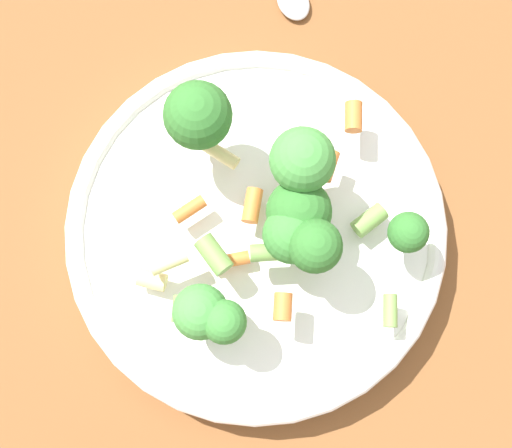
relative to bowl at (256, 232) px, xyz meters
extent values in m
plane|color=brown|center=(0.00, 0.00, -0.02)|extent=(3.00, 3.00, 0.00)
cylinder|color=white|center=(0.00, 0.00, 0.00)|extent=(0.28, 0.28, 0.03)
torus|color=white|center=(0.00, 0.00, 0.01)|extent=(0.28, 0.28, 0.01)
cylinder|color=#8CB766|center=(-0.07, 0.02, 0.03)|extent=(0.01, 0.01, 0.02)
sphere|color=#479342|center=(-0.07, 0.02, 0.05)|extent=(0.04, 0.04, 0.04)
cylinder|color=#8CB766|center=(-0.08, 0.01, 0.04)|extent=(0.01, 0.01, 0.01)
sphere|color=#3D8438|center=(-0.08, 0.01, 0.06)|extent=(0.03, 0.03, 0.03)
cylinder|color=#8CB766|center=(-0.01, -0.03, 0.04)|extent=(0.01, 0.01, 0.01)
sphere|color=#3D8438|center=(-0.01, -0.03, 0.06)|extent=(0.04, 0.04, 0.04)
cylinder|color=#8CB766|center=(0.01, -0.10, 0.04)|extent=(0.01, 0.01, 0.01)
sphere|color=#33722D|center=(0.01, -0.10, 0.05)|extent=(0.03, 0.03, 0.03)
cylinder|color=#8CB766|center=(-0.02, -0.04, 0.05)|extent=(0.01, 0.01, 0.02)
sphere|color=#33722D|center=(-0.02, -0.04, 0.07)|extent=(0.04, 0.04, 0.04)
cylinder|color=#8CB766|center=(0.04, -0.02, 0.05)|extent=(0.02, 0.02, 0.02)
sphere|color=#479342|center=(0.04, -0.02, 0.08)|extent=(0.04, 0.04, 0.04)
cylinder|color=#8CB766|center=(0.01, -0.03, 0.03)|extent=(0.02, 0.02, 0.02)
sphere|color=#33722D|center=(0.01, -0.03, 0.06)|extent=(0.05, 0.05, 0.05)
cylinder|color=#8CB766|center=(0.05, 0.05, 0.05)|extent=(0.02, 0.02, 0.02)
sphere|color=#33722D|center=(0.05, 0.05, 0.08)|extent=(0.05, 0.05, 0.05)
cylinder|color=orange|center=(-0.03, 0.01, 0.02)|extent=(0.02, 0.03, 0.01)
cylinder|color=orange|center=(-0.06, -0.03, 0.05)|extent=(0.02, 0.02, 0.01)
cylinder|color=orange|center=(0.00, 0.05, 0.03)|extent=(0.02, 0.02, 0.01)
cylinder|color=beige|center=(-0.05, 0.06, 0.03)|extent=(0.01, 0.02, 0.01)
cylinder|color=#729E4C|center=(-0.01, -0.04, 0.04)|extent=(0.02, 0.02, 0.01)
cylinder|color=#729E4C|center=(-0.03, 0.02, 0.05)|extent=(0.03, 0.03, 0.01)
cylinder|color=#729E4C|center=(-0.02, -0.01, 0.05)|extent=(0.02, 0.02, 0.01)
cylinder|color=beige|center=(-0.04, 0.05, 0.04)|extent=(0.02, 0.03, 0.01)
cylinder|color=#729E4C|center=(-0.06, 0.03, 0.03)|extent=(0.02, 0.02, 0.01)
cylinder|color=orange|center=(0.05, -0.04, 0.04)|extent=(0.02, 0.01, 0.01)
cylinder|color=#729E4C|center=(-0.04, -0.10, 0.04)|extent=(0.02, 0.01, 0.01)
cylinder|color=#729E4C|center=(-0.07, 0.04, 0.04)|extent=(0.02, 0.01, 0.01)
cylinder|color=orange|center=(0.01, 0.01, 0.03)|extent=(0.03, 0.01, 0.01)
cylinder|color=orange|center=(0.09, -0.05, 0.04)|extent=(0.02, 0.02, 0.01)
cylinder|color=#729E4C|center=(0.02, -0.08, 0.03)|extent=(0.03, 0.03, 0.01)
cylinder|color=beige|center=(0.05, 0.04, 0.03)|extent=(0.02, 0.03, 0.01)
ellipsoid|color=silver|center=(0.20, 0.01, -0.02)|extent=(0.04, 0.04, 0.01)
camera|label=1|loc=(-0.11, -0.02, 0.53)|focal=50.00mm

